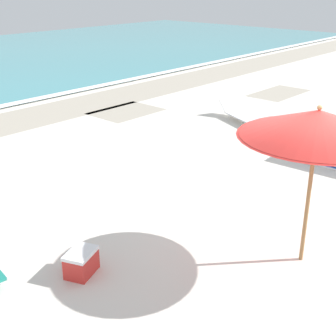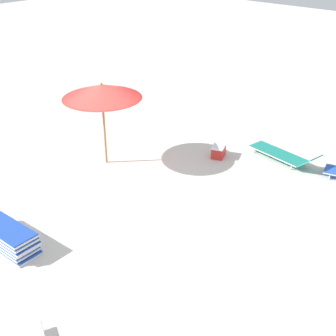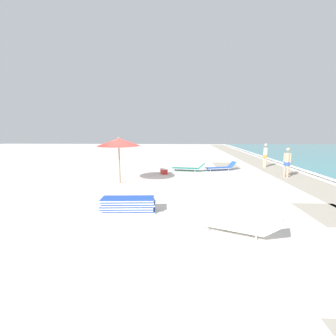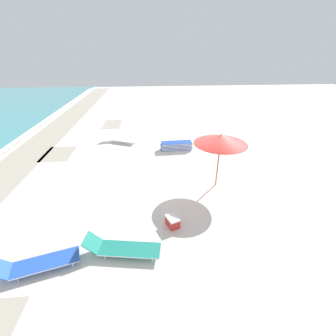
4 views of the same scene
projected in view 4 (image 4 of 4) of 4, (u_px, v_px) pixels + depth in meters
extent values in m
cube|color=silver|center=(198.00, 180.00, 10.66)|extent=(60.00, 60.00, 0.16)
cube|color=#AFA492|center=(58.00, 154.00, 13.14)|extent=(2.17, 1.61, 0.00)
cube|color=#AFA492|center=(112.00, 124.00, 18.29)|extent=(2.52, 1.38, 0.00)
cylinder|color=#9E7547|center=(218.00, 163.00, 9.64)|extent=(0.06, 0.06, 2.18)
cone|color=red|center=(221.00, 139.00, 9.13)|extent=(2.20, 2.20, 0.39)
cylinder|color=#A4221E|center=(220.00, 143.00, 9.21)|extent=(2.14, 2.14, 0.01)
sphere|color=#9E7547|center=(221.00, 134.00, 9.02)|extent=(0.07, 0.07, 0.07)
cube|color=blue|center=(176.00, 149.00, 13.62)|extent=(0.70, 1.83, 0.03)
cube|color=silver|center=(176.00, 149.00, 13.64)|extent=(0.71, 1.87, 0.04)
cube|color=blue|center=(177.00, 148.00, 13.59)|extent=(0.70, 1.83, 0.03)
cube|color=silver|center=(177.00, 148.00, 13.61)|extent=(0.71, 1.87, 0.04)
cube|color=blue|center=(177.00, 146.00, 13.55)|extent=(0.70, 1.83, 0.03)
cube|color=silver|center=(177.00, 147.00, 13.57)|extent=(0.71, 1.87, 0.04)
cube|color=blue|center=(176.00, 145.00, 13.50)|extent=(0.70, 1.83, 0.03)
cube|color=silver|center=(176.00, 146.00, 13.52)|extent=(0.71, 1.87, 0.04)
cube|color=blue|center=(176.00, 144.00, 13.47)|extent=(0.70, 1.83, 0.03)
cube|color=silver|center=(176.00, 144.00, 13.48)|extent=(0.71, 1.87, 0.04)
cube|color=blue|center=(177.00, 142.00, 13.43)|extent=(0.70, 1.83, 0.03)
cube|color=silver|center=(177.00, 143.00, 13.45)|extent=(0.71, 1.87, 0.04)
cube|color=blue|center=(46.00, 262.00, 6.25)|extent=(1.04, 1.83, 0.03)
cylinder|color=silver|center=(45.00, 271.00, 6.00)|extent=(0.50, 1.68, 0.03)
cylinder|color=silver|center=(47.00, 254.00, 6.50)|extent=(0.50, 1.68, 0.03)
cube|color=blue|center=(0.00, 269.00, 5.83)|extent=(0.66, 0.54, 0.42)
cylinder|color=silver|center=(73.00, 265.00, 6.29)|extent=(0.03, 0.03, 0.16)
cylinder|color=silver|center=(73.00, 251.00, 6.71)|extent=(0.03, 0.03, 0.16)
cylinder|color=silver|center=(18.00, 280.00, 5.88)|extent=(0.03, 0.03, 0.16)
cylinder|color=silver|center=(21.00, 264.00, 6.30)|extent=(0.03, 0.03, 0.16)
cube|color=#1E8475|center=(130.00, 249.00, 6.66)|extent=(0.87, 1.87, 0.03)
cylinder|color=silver|center=(128.00, 257.00, 6.39)|extent=(0.30, 1.78, 0.03)
cylinder|color=silver|center=(132.00, 241.00, 6.92)|extent=(0.30, 1.78, 0.03)
cube|color=#1E8475|center=(93.00, 243.00, 6.64)|extent=(0.63, 0.51, 0.39)
cylinder|color=silver|center=(152.00, 260.00, 6.43)|extent=(0.03, 0.03, 0.16)
cylinder|color=silver|center=(155.00, 246.00, 6.88)|extent=(0.03, 0.03, 0.16)
cylinder|color=silver|center=(104.00, 257.00, 6.52)|extent=(0.03, 0.03, 0.16)
cylinder|color=silver|center=(110.00, 244.00, 6.97)|extent=(0.03, 0.03, 0.16)
cube|color=white|center=(124.00, 140.00, 14.63)|extent=(1.21, 1.75, 0.03)
cylinder|color=silver|center=(122.00, 142.00, 14.38)|extent=(0.69, 1.52, 0.03)
cylinder|color=silver|center=(126.00, 139.00, 14.88)|extent=(0.69, 1.52, 0.03)
cube|color=white|center=(110.00, 136.00, 14.85)|extent=(0.71, 0.64, 0.37)
cylinder|color=silver|center=(131.00, 144.00, 14.28)|extent=(0.03, 0.03, 0.16)
cylinder|color=silver|center=(135.00, 141.00, 14.70)|extent=(0.03, 0.03, 0.16)
cylinder|color=silver|center=(113.00, 142.00, 14.64)|extent=(0.03, 0.03, 0.16)
cylinder|color=silver|center=(117.00, 139.00, 15.07)|extent=(0.03, 0.03, 0.16)
cube|color=red|center=(172.00, 222.00, 7.72)|extent=(0.57, 0.50, 0.32)
cube|color=white|center=(173.00, 218.00, 7.63)|extent=(0.60, 0.52, 0.05)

